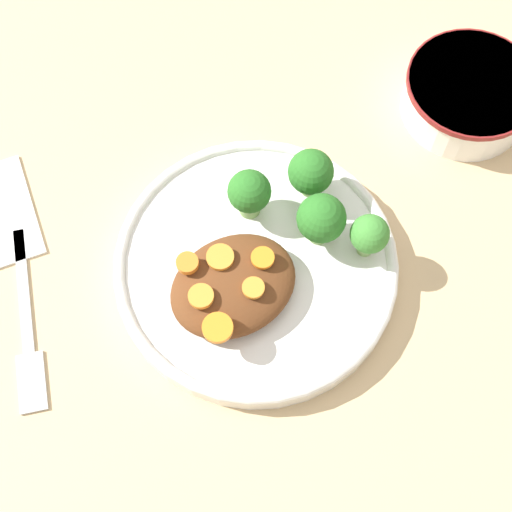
{
  "coord_description": "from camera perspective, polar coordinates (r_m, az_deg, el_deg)",
  "views": [
    {
      "loc": [
        -0.21,
        0.13,
        0.61
      ],
      "look_at": [
        0.0,
        0.0,
        0.04
      ],
      "focal_mm": 50.0,
      "sensor_mm": 36.0,
      "label": 1
    }
  ],
  "objects": [
    {
      "name": "carrot_slice_3",
      "position": [
        0.61,
        -5.51,
        -0.56
      ],
      "size": [
        0.02,
        0.02,
        0.01
      ],
      "primitive_type": "cylinder",
      "color": "orange",
      "rests_on": "stew_mound"
    },
    {
      "name": "broccoli_floret_0",
      "position": [
        0.64,
        -0.53,
        5.06
      ],
      "size": [
        0.04,
        0.04,
        0.06
      ],
      "color": "#7FA85B",
      "rests_on": "plate"
    },
    {
      "name": "carrot_slice_1",
      "position": [
        0.6,
        -4.42,
        -3.23
      ],
      "size": [
        0.02,
        0.02,
        0.01
      ],
      "primitive_type": "cylinder",
      "color": "orange",
      "rests_on": "stew_mound"
    },
    {
      "name": "broccoli_floret_1",
      "position": [
        0.63,
        5.24,
        2.94
      ],
      "size": [
        0.04,
        0.04,
        0.06
      ],
      "color": "#7FA85B",
      "rests_on": "plate"
    },
    {
      "name": "carrot_slice_4",
      "position": [
        0.59,
        -3.09,
        -5.76
      ],
      "size": [
        0.03,
        0.03,
        0.01
      ],
      "primitive_type": "cylinder",
      "color": "orange",
      "rests_on": "stew_mound"
    },
    {
      "name": "fork",
      "position": [
        0.67,
        -17.83,
        -6.03
      ],
      "size": [
        0.17,
        0.07,
        0.01
      ],
      "rotation": [
        0.0,
        0.0,
        9.09
      ],
      "color": "#B2B2B2",
      "rests_on": "ground_plane"
    },
    {
      "name": "carrot_slice_5",
      "position": [
        0.61,
        0.45,
        -0.2
      ],
      "size": [
        0.02,
        0.02,
        0.0
      ],
      "primitive_type": "cylinder",
      "color": "orange",
      "rests_on": "stew_mound"
    },
    {
      "name": "ground_plane",
      "position": [
        0.66,
        -0.0,
        -1.27
      ],
      "size": [
        4.0,
        4.0,
        0.0
      ],
      "primitive_type": "plane",
      "color": "tan"
    },
    {
      "name": "carrot_slice_2",
      "position": [
        0.6,
        -0.22,
        -2.57
      ],
      "size": [
        0.02,
        0.02,
        0.0
      ],
      "primitive_type": "cylinder",
      "color": "orange",
      "rests_on": "stew_mound"
    },
    {
      "name": "plate",
      "position": [
        0.65,
        -0.0,
        -0.78
      ],
      "size": [
        0.26,
        0.26,
        0.03
      ],
      "color": "silver",
      "rests_on": "ground_plane"
    },
    {
      "name": "stew_mound",
      "position": [
        0.62,
        -1.83,
        -2.38
      ],
      "size": [
        0.09,
        0.11,
        0.03
      ],
      "primitive_type": "ellipsoid",
      "color": "#5B3319",
      "rests_on": "plate"
    },
    {
      "name": "broccoli_floret_3",
      "position": [
        0.65,
        4.4,
        6.67
      ],
      "size": [
        0.04,
        0.04,
        0.06
      ],
      "color": "#7FA85B",
      "rests_on": "plate"
    },
    {
      "name": "carrot_slice_0",
      "position": [
        0.61,
        -2.88,
        -0.09
      ],
      "size": [
        0.02,
        0.02,
        0.0
      ],
      "primitive_type": "cylinder",
      "color": "orange",
      "rests_on": "stew_mound"
    },
    {
      "name": "dip_bowl",
      "position": [
        0.76,
        16.65,
        12.33
      ],
      "size": [
        0.13,
        0.13,
        0.05
      ],
      "color": "white",
      "rests_on": "ground_plane"
    },
    {
      "name": "broccoli_floret_2",
      "position": [
        0.63,
        9.05,
        1.67
      ],
      "size": [
        0.04,
        0.04,
        0.05
      ],
      "color": "#7FA85B",
      "rests_on": "plate"
    }
  ]
}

